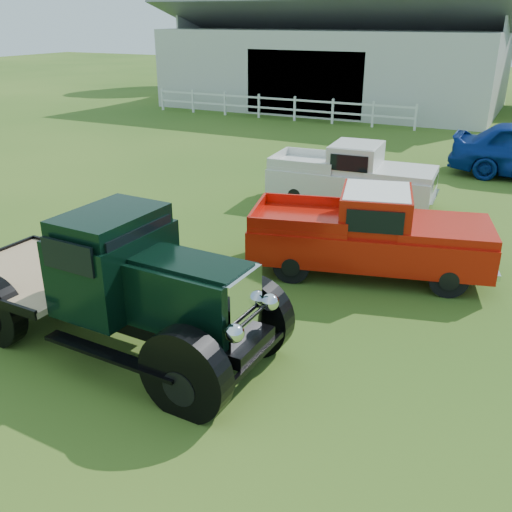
% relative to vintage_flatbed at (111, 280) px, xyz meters
% --- Properties ---
extents(ground, '(120.00, 120.00, 0.00)m').
position_rel_vintage_flatbed_xyz_m(ground, '(1.32, 0.80, -1.12)').
color(ground, '#294F15').
extents(shed_left, '(18.80, 10.20, 5.60)m').
position_rel_vintage_flatbed_xyz_m(shed_left, '(-5.68, 26.80, 1.68)').
color(shed_left, '#B0B0A4').
rests_on(shed_left, ground).
extents(fence_rail, '(14.20, 0.16, 1.20)m').
position_rel_vintage_flatbed_xyz_m(fence_rail, '(-6.68, 20.80, -0.52)').
color(fence_rail, white).
rests_on(fence_rail, ground).
extents(tree_a, '(6.30, 6.30, 10.50)m').
position_rel_vintage_flatbed_xyz_m(tree_a, '(-16.68, 33.80, 4.13)').
color(tree_a, '#224917').
rests_on(tree_a, ground).
extents(tree_b, '(6.90, 6.90, 11.50)m').
position_rel_vintage_flatbed_xyz_m(tree_b, '(-2.68, 34.80, 4.63)').
color(tree_b, '#224917').
rests_on(tree_b, ground).
extents(vintage_flatbed, '(5.76, 2.49, 2.24)m').
position_rel_vintage_flatbed_xyz_m(vintage_flatbed, '(0.00, 0.00, 0.00)').
color(vintage_flatbed, black).
rests_on(vintage_flatbed, ground).
extents(red_pickup, '(5.19, 3.02, 1.78)m').
position_rel_vintage_flatbed_xyz_m(red_pickup, '(2.82, 4.47, -0.23)').
color(red_pickup, '#B91509').
rests_on(red_pickup, ground).
extents(white_pickup, '(4.72, 2.08, 1.69)m').
position_rel_vintage_flatbed_xyz_m(white_pickup, '(1.11, 8.71, -0.28)').
color(white_pickup, silver).
rests_on(white_pickup, ground).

